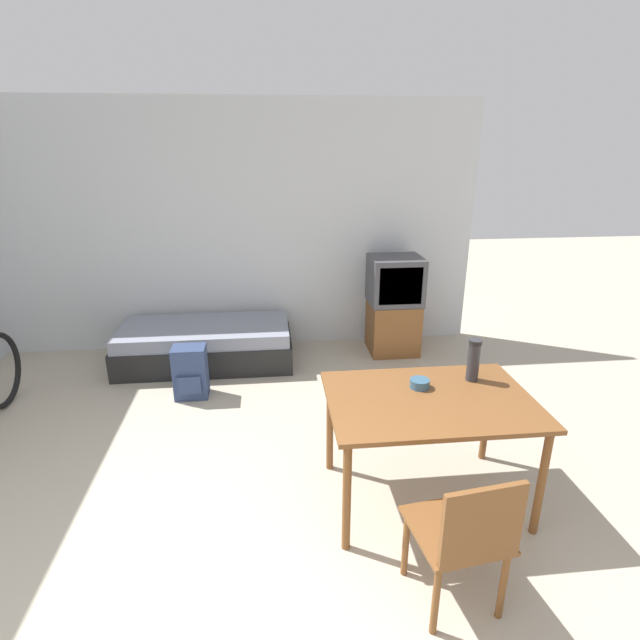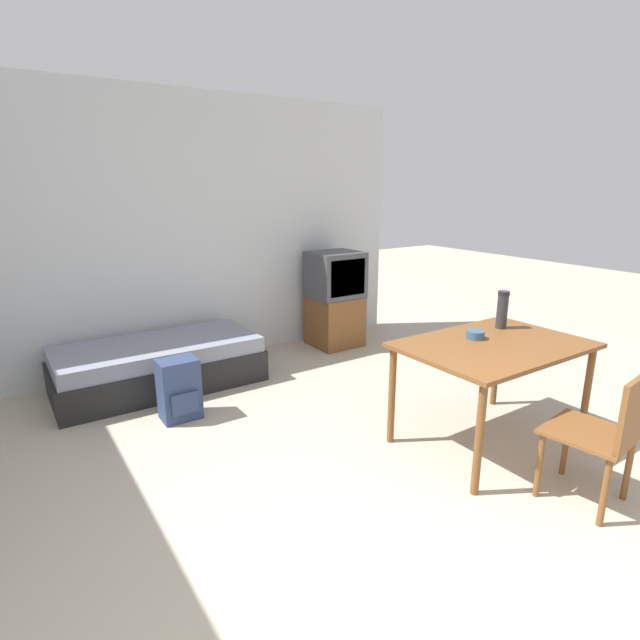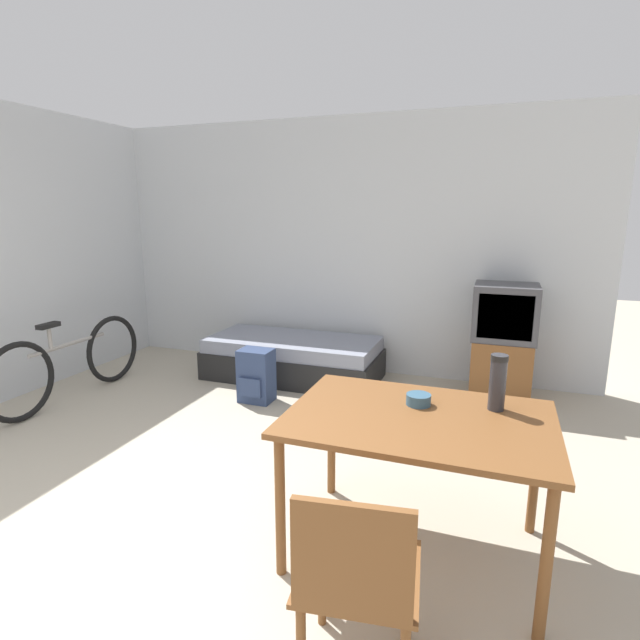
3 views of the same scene
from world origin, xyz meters
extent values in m
cube|color=silver|center=(0.00, 4.03, 1.35)|extent=(5.79, 0.06, 2.70)
cube|color=black|center=(-0.13, 3.49, 0.15)|extent=(1.82, 0.84, 0.29)
cube|color=gray|center=(-0.13, 3.49, 0.36)|extent=(1.76, 0.82, 0.14)
cube|color=brown|center=(1.93, 3.62, 0.29)|extent=(0.53, 0.51, 0.57)
cube|color=#424247|center=(1.93, 3.62, 0.83)|extent=(0.56, 0.49, 0.51)
cube|color=black|center=(1.93, 3.37, 0.83)|extent=(0.46, 0.01, 0.40)
cube|color=brown|center=(1.54, 1.15, 0.74)|extent=(1.28, 0.89, 0.03)
cylinder|color=brown|center=(0.96, 0.76, 0.36)|extent=(0.05, 0.05, 0.72)
cylinder|color=brown|center=(2.12, 0.76, 0.36)|extent=(0.05, 0.05, 0.72)
cylinder|color=brown|center=(0.96, 1.53, 0.36)|extent=(0.05, 0.05, 0.72)
cylinder|color=brown|center=(2.12, 1.53, 0.36)|extent=(0.05, 0.05, 0.72)
cube|color=brown|center=(1.45, 0.39, 0.43)|extent=(0.50, 0.50, 0.02)
cube|color=brown|center=(1.48, 0.18, 0.64)|extent=(0.41, 0.08, 0.40)
cylinder|color=brown|center=(1.61, 0.59, 0.21)|extent=(0.04, 0.04, 0.42)
cylinder|color=brown|center=(1.25, 0.54, 0.21)|extent=(0.04, 0.04, 0.42)
cylinder|color=brown|center=(1.66, 0.23, 0.21)|extent=(0.04, 0.04, 0.42)
cylinder|color=brown|center=(1.30, 0.18, 0.21)|extent=(0.04, 0.04, 0.42)
cylinder|color=#2D2D33|center=(1.89, 1.36, 0.90)|extent=(0.08, 0.08, 0.29)
cylinder|color=black|center=(1.89, 1.36, 1.03)|extent=(0.09, 0.09, 0.03)
cylinder|color=#335670|center=(1.51, 1.29, 0.78)|extent=(0.13, 0.13, 0.06)
cube|color=navy|center=(-0.19, 2.76, 0.25)|extent=(0.30, 0.23, 0.50)
cube|color=navy|center=(-0.19, 2.63, 0.17)|extent=(0.21, 0.03, 0.17)
camera|label=1|loc=(0.56, -1.52, 2.28)|focal=28.00mm
camera|label=2|loc=(-1.30, -0.92, 1.83)|focal=28.00mm
camera|label=3|loc=(1.86, -1.18, 1.75)|focal=28.00mm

